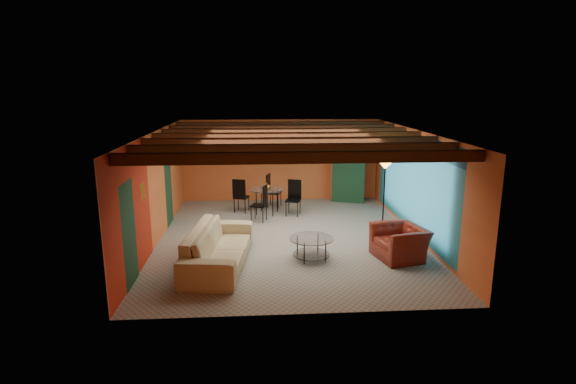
{
  "coord_description": "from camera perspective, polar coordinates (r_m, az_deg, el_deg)",
  "views": [
    {
      "loc": [
        -0.76,
        -11.06,
        3.8
      ],
      "look_at": [
        0.0,
        0.2,
        1.15
      ],
      "focal_mm": 28.5,
      "sensor_mm": 36.0,
      "label": 1
    }
  ],
  "objects": [
    {
      "name": "armchair",
      "position": [
        10.57,
        13.75,
        -6.12
      ],
      "size": [
        1.22,
        1.33,
        0.73
      ],
      "primitive_type": "imported",
      "rotation": [
        0.0,
        0.0,
        -1.34
      ],
      "color": "maroon",
      "rests_on": "ground"
    },
    {
      "name": "vase",
      "position": [
        13.61,
        -2.68,
        1.99
      ],
      "size": [
        0.21,
        0.21,
        0.18
      ],
      "primitive_type": "imported",
      "rotation": [
        0.0,
        0.0,
        0.24
      ],
      "color": "orange",
      "rests_on": "dining_table"
    },
    {
      "name": "painting",
      "position": [
        15.17,
        -4.37,
        5.03
      ],
      "size": [
        1.05,
        0.03,
        0.65
      ],
      "primitive_type": "cube",
      "color": "black",
      "rests_on": "wall_back"
    },
    {
      "name": "potted_plant",
      "position": [
        15.16,
        7.47,
        6.35
      ],
      "size": [
        0.5,
        0.47,
        0.45
      ],
      "primitive_type": "imported",
      "rotation": [
        0.0,
        0.0,
        -0.37
      ],
      "color": "#26661E",
      "rests_on": "armoire"
    },
    {
      "name": "armoire",
      "position": [
        15.33,
        7.34,
        2.19
      ],
      "size": [
        1.13,
        0.83,
        1.79
      ],
      "primitive_type": "cube",
      "rotation": [
        0.0,
        0.0,
        -0.35
      ],
      "color": "brown",
      "rests_on": "ground"
    },
    {
      "name": "coffee_table",
      "position": [
        10.27,
        2.92,
        -7.02
      ],
      "size": [
        1.17,
        1.17,
        0.5
      ],
      "primitive_type": null,
      "rotation": [
        0.0,
        0.0,
        0.22
      ],
      "color": "white",
      "rests_on": "ground"
    },
    {
      "name": "floor_lamp",
      "position": [
        11.75,
        11.85,
        -0.88
      ],
      "size": [
        0.45,
        0.45,
        1.99
      ],
      "primitive_type": null,
      "rotation": [
        0.0,
        0.0,
        -0.11
      ],
      "color": "black",
      "rests_on": "ground"
    },
    {
      "name": "sofa",
      "position": [
        9.99,
        -8.63,
        -6.73
      ],
      "size": [
        1.44,
        2.97,
        0.83
      ],
      "primitive_type": "imported",
      "rotation": [
        0.0,
        0.0,
        1.46
      ],
      "color": "tan",
      "rests_on": "ground"
    },
    {
      "name": "dining_table",
      "position": [
        13.74,
        -2.65,
        -0.56
      ],
      "size": [
        2.58,
        2.58,
        1.06
      ],
      "primitive_type": null,
      "rotation": [
        0.0,
        0.0,
        -0.31
      ],
      "color": "silver",
      "rests_on": "ground"
    },
    {
      "name": "ceiling_fan",
      "position": [
        11.18,
        0.07,
        5.82
      ],
      "size": [
        1.5,
        1.5,
        0.44
      ],
      "primitive_type": null,
      "color": "#472614",
      "rests_on": "ceiling"
    },
    {
      "name": "room",
      "position": [
        11.29,
        0.03,
        5.89
      ],
      "size": [
        6.52,
        8.01,
        2.71
      ],
      "color": "gray",
      "rests_on": "ground"
    }
  ]
}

